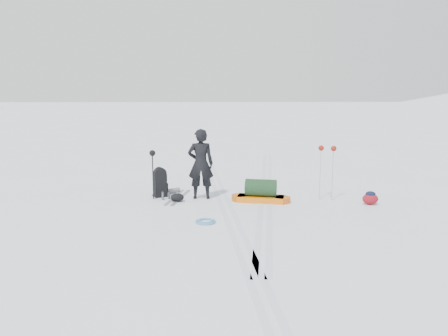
{
  "coord_description": "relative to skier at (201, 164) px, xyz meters",
  "views": [
    {
      "loc": [
        -0.41,
        -11.64,
        3.09
      ],
      "look_at": [
        -0.01,
        0.25,
        0.95
      ],
      "focal_mm": 35.0,
      "sensor_mm": 36.0,
      "label": 1
    }
  ],
  "objects": [
    {
      "name": "expedition_rucksack",
      "position": [
        -1.15,
        0.28,
        -0.6
      ],
      "size": [
        0.75,
        0.86,
        0.88
      ],
      "rotation": [
        0.0,
        0.0,
        0.42
      ],
      "color": "black",
      "rests_on": "ground"
    },
    {
      "name": "ski_tracks",
      "position": [
        1.28,
        0.27,
        -1.0
      ],
      "size": [
        3.38,
        17.97,
        0.01
      ],
      "color": "silver",
      "rests_on": "ground"
    },
    {
      "name": "thermos_pair",
      "position": [
        -1.0,
        -0.1,
        -0.89
      ],
      "size": [
        0.24,
        0.18,
        0.25
      ],
      "rotation": [
        0.0,
        0.0,
        -0.22
      ],
      "color": "slate",
      "rests_on": "ground"
    },
    {
      "name": "ski_poles_black",
      "position": [
        -1.36,
        0.0,
        0.15
      ],
      "size": [
        0.17,
        0.21,
        1.41
      ],
      "rotation": [
        0.0,
        0.0,
        -0.37
      ],
      "color": "black",
      "rests_on": "ground"
    },
    {
      "name": "small_daypack",
      "position": [
        4.63,
        -0.84,
        -0.83
      ],
      "size": [
        0.52,
        0.46,
        0.37
      ],
      "rotation": [
        0.0,
        0.0,
        -0.4
      ],
      "color": "maroon",
      "rests_on": "ground"
    },
    {
      "name": "skier",
      "position": [
        0.0,
        0.0,
        0.0
      ],
      "size": [
        0.74,
        0.5,
        2.01
      ],
      "primitive_type": "imported",
      "rotation": [
        0.0,
        0.0,
        3.16
      ],
      "color": "black",
      "rests_on": "ground"
    },
    {
      "name": "ground",
      "position": [
        0.67,
        -0.61,
        -1.01
      ],
      "size": [
        200.0,
        200.0,
        0.0
      ],
      "primitive_type": "plane",
      "color": "white",
      "rests_on": "ground"
    },
    {
      "name": "ski_poles_silver",
      "position": [
        3.55,
        -0.29,
        0.3
      ],
      "size": [
        0.48,
        0.26,
        1.56
      ],
      "rotation": [
        0.0,
        0.0,
        -0.15
      ],
      "color": "silver",
      "rests_on": "ground"
    },
    {
      "name": "pulk_sled",
      "position": [
        1.68,
        -0.42,
        -0.76
      ],
      "size": [
        1.72,
        0.82,
        0.63
      ],
      "rotation": [
        0.0,
        0.0,
        -0.22
      ],
      "color": "orange",
      "rests_on": "ground"
    },
    {
      "name": "stuff_sack",
      "position": [
        -0.66,
        -0.35,
        -0.89
      ],
      "size": [
        0.44,
        0.37,
        0.24
      ],
      "rotation": [
        0.0,
        0.0,
        -0.25
      ],
      "color": "black",
      "rests_on": "ground"
    },
    {
      "name": "touring_skis_white",
      "position": [
        2.06,
        0.06,
        -0.99
      ],
      "size": [
        0.78,
        1.55,
        0.06
      ],
      "rotation": [
        0.0,
        0.0,
        -1.2
      ],
      "color": "silver",
      "rests_on": "ground"
    },
    {
      "name": "rope_coil",
      "position": [
        0.15,
        -2.32,
        -0.98
      ],
      "size": [
        0.64,
        0.64,
        0.06
      ],
      "rotation": [
        0.0,
        0.0,
        0.43
      ],
      "color": "#4F93C0",
      "rests_on": "ground"
    },
    {
      "name": "touring_skis_grey",
      "position": [
        -0.68,
        0.12,
        -0.99
      ],
      "size": [
        0.65,
        1.89,
        0.07
      ],
      "rotation": [
        0.0,
        0.0,
        1.37
      ],
      "color": "gray",
      "rests_on": "ground"
    }
  ]
}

